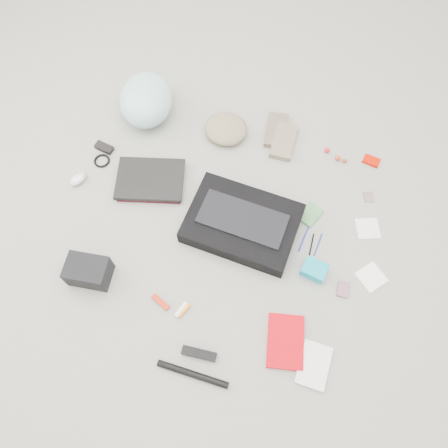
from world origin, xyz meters
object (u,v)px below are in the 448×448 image
(laptop, at_px, (150,179))
(messenger_bag, at_px, (242,223))
(camera_bag, at_px, (88,271))
(book_red, at_px, (285,341))
(accordion_wallet, at_px, (314,270))
(bike_helmet, at_px, (146,100))

(laptop, bearing_deg, messenger_bag, -26.19)
(camera_bag, xyz_separation_m, book_red, (0.90, -0.03, -0.05))
(accordion_wallet, bearing_deg, laptop, 175.72)
(messenger_bag, height_order, bike_helmet, bike_helmet)
(accordion_wallet, bearing_deg, bike_helmet, 158.91)
(messenger_bag, relative_size, bike_helmet, 1.47)
(laptop, xyz_separation_m, camera_bag, (-0.08, -0.53, 0.03))
(laptop, relative_size, accordion_wallet, 3.12)
(messenger_bag, height_order, book_red, messenger_bag)
(messenger_bag, height_order, laptop, messenger_bag)
(camera_bag, relative_size, accordion_wallet, 1.73)
(accordion_wallet, bearing_deg, camera_bag, -151.78)
(camera_bag, bearing_deg, laptop, 75.13)
(bike_helmet, xyz_separation_m, book_red, (0.99, -0.97, -0.09))
(camera_bag, bearing_deg, book_red, -8.56)
(messenger_bag, bearing_deg, camera_bag, -139.42)
(laptop, bearing_deg, accordion_wallet, -28.95)
(bike_helmet, xyz_separation_m, accordion_wallet, (1.04, -0.63, -0.08))
(messenger_bag, relative_size, laptop, 1.54)
(messenger_bag, bearing_deg, bike_helmet, 146.65)
(messenger_bag, xyz_separation_m, book_red, (0.32, -0.46, -0.03))
(bike_helmet, bearing_deg, camera_bag, -99.41)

